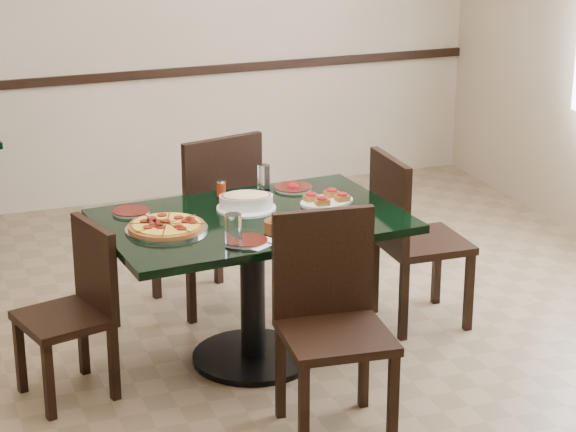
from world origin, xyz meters
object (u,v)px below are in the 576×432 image
object	(u,v)px
chair_left	(78,302)
lasagna_casserole	(246,200)
chair_right	(408,231)
bread_basket	(285,224)
main_table	(252,253)
bruschetta_platter	(327,199)
chair_near	(330,310)
chair_far	(212,211)
pepperoni_pizza	(166,227)

from	to	relation	value
chair_left	lasagna_casserole	distance (m)	0.94
chair_right	bread_basket	world-z (taller)	chair_right
main_table	chair_right	world-z (taller)	chair_right
bread_basket	bruschetta_platter	bearing A→B (deg)	51.38
chair_near	chair_left	xyz separation A→B (m)	(-0.97, 0.68, -0.09)
chair_far	chair_right	size ratio (longest dim) A/B	1.07
chair_near	chair_left	distance (m)	1.18
chair_right	bread_basket	size ratio (longest dim) A/B	4.41
main_table	chair_left	bearing A→B (deg)	177.66
chair_far	pepperoni_pizza	distance (m)	0.87
chair_near	bread_basket	xyz separation A→B (m)	(-0.04, 0.46, 0.25)
chair_near	chair_right	size ratio (longest dim) A/B	1.03
main_table	chair_right	xyz separation A→B (m)	(0.90, 0.14, -0.05)
main_table	lasagna_casserole	xyz separation A→B (m)	(0.01, 0.12, 0.23)
main_table	bruschetta_platter	size ratio (longest dim) A/B	4.76
chair_far	main_table	bearing A→B (deg)	76.02
chair_near	bread_basket	bearing A→B (deg)	100.54
chair_far	bruschetta_platter	xyz separation A→B (m)	(0.41, -0.62, 0.21)
chair_right	pepperoni_pizza	bearing A→B (deg)	98.52
bread_basket	bruschetta_platter	distance (m)	0.47
chair_far	chair_left	world-z (taller)	chair_far
pepperoni_pizza	bruschetta_platter	world-z (taller)	bruschetta_platter
chair_right	bread_basket	bearing A→B (deg)	116.27
chair_right	pepperoni_pizza	xyz separation A→B (m)	(-1.33, -0.17, 0.25)
chair_near	bread_basket	size ratio (longest dim) A/B	4.56
pepperoni_pizza	bread_basket	xyz separation A→B (m)	(0.50, -0.22, 0.02)
chair_near	pepperoni_pizza	xyz separation A→B (m)	(-0.54, 0.67, 0.23)
bread_basket	bruschetta_platter	xyz separation A→B (m)	(0.34, 0.32, -0.02)
chair_right	pepperoni_pizza	distance (m)	1.36
bruschetta_platter	chair_far	bearing A→B (deg)	113.65
chair_left	pepperoni_pizza	bearing A→B (deg)	74.25
main_table	lasagna_casserole	size ratio (longest dim) A/B	5.00
chair_far	bread_basket	bearing A→B (deg)	80.74
bruschetta_platter	chair_right	bearing A→B (deg)	-2.22
main_table	pepperoni_pizza	size ratio (longest dim) A/B	3.89
main_table	pepperoni_pizza	distance (m)	0.47
chair_near	bread_basket	world-z (taller)	chair_near
main_table	chair_far	bearing A→B (deg)	84.92
pepperoni_pizza	chair_near	bearing A→B (deg)	-51.23
lasagna_casserole	bread_basket	world-z (taller)	lasagna_casserole
lasagna_casserole	bruschetta_platter	world-z (taller)	lasagna_casserole
chair_left	bread_basket	size ratio (longest dim) A/B	3.87
chair_right	chair_left	size ratio (longest dim) A/B	1.14
chair_far	bread_basket	world-z (taller)	chair_far
chair_right	lasagna_casserole	size ratio (longest dim) A/B	3.13
chair_left	lasagna_casserole	world-z (taller)	lasagna_casserole
main_table	chair_near	bearing A→B (deg)	-85.43
main_table	chair_left	world-z (taller)	chair_left
chair_left	main_table	bearing A→B (deg)	77.03
chair_near	pepperoni_pizza	world-z (taller)	chair_near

